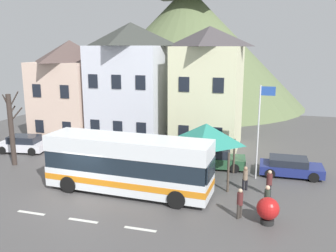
{
  "coord_description": "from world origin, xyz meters",
  "views": [
    {
      "loc": [
        9.98,
        -16.51,
        8.34
      ],
      "look_at": [
        3.86,
        4.54,
        3.46
      ],
      "focal_mm": 37.72,
      "sensor_mm": 36.0,
      "label": 1
    }
  ],
  "objects": [
    {
      "name": "parked_car_00",
      "position": [
        11.57,
        7.16,
        0.61
      ],
      "size": [
        4.06,
        2.07,
        1.22
      ],
      "rotation": [
        0.0,
        0.0,
        0.02
      ],
      "color": "navy",
      "rests_on": "ground_plane"
    },
    {
      "name": "townhouse_02",
      "position": [
        5.09,
        12.31,
        5.01
      ],
      "size": [
        5.11,
        6.69,
        10.03
      ],
      "color": "beige",
      "rests_on": "ground_plane"
    },
    {
      "name": "flagpole",
      "position": [
        9.5,
        5.92,
        3.58
      ],
      "size": [
        0.95,
        0.1,
        6.09
      ],
      "color": "silver",
      "rests_on": "ground_plane"
    },
    {
      "name": "parked_car_01",
      "position": [
        -9.12,
        6.82,
        0.66
      ],
      "size": [
        4.03,
        2.31,
        1.36
      ],
      "rotation": [
        0.0,
        0.0,
        3.29
      ],
      "color": "white",
      "rests_on": "ground_plane"
    },
    {
      "name": "transit_bus",
      "position": [
        2.32,
        1.54,
        1.68
      ],
      "size": [
        9.89,
        2.9,
        3.34
      ],
      "rotation": [
        0.0,
        0.0,
        -0.04
      ],
      "color": "white",
      "rests_on": "ground_plane"
    },
    {
      "name": "harbour_buoy",
      "position": [
        10.22,
        -0.14,
        0.74
      ],
      "size": [
        1.09,
        1.09,
        1.34
      ],
      "color": "black",
      "rests_on": "ground_plane"
    },
    {
      "name": "ground_plane",
      "position": [
        0.0,
        -0.0,
        -0.03
      ],
      "size": [
        40.0,
        60.0,
        0.07
      ],
      "color": "#4E4C4C"
    },
    {
      "name": "pedestrian_03",
      "position": [
        10.25,
        3.28,
        0.87
      ],
      "size": [
        0.32,
        0.32,
        1.56
      ],
      "color": "black",
      "rests_on": "ground_plane"
    },
    {
      "name": "townhouse_01",
      "position": [
        -1.65,
        12.18,
        5.22
      ],
      "size": [
        6.07,
        6.43,
        10.43
      ],
      "color": "silver",
      "rests_on": "ground_plane"
    },
    {
      "name": "public_bench",
      "position": [
        5.02,
        7.43,
        0.48
      ],
      "size": [
        1.76,
        0.48,
        0.87
      ],
      "color": "brown",
      "rests_on": "ground_plane"
    },
    {
      "name": "townhouse_00",
      "position": [
        -7.67,
        12.34,
        4.5
      ],
      "size": [
        5.35,
        6.73,
        9.01
      ],
      "color": "beige",
      "rests_on": "ground_plane"
    },
    {
      "name": "pedestrian_00",
      "position": [
        8.87,
        3.78,
        0.81
      ],
      "size": [
        0.32,
        0.29,
        1.48
      ],
      "color": "black",
      "rests_on": "ground_plane"
    },
    {
      "name": "pedestrian_02",
      "position": [
        10.16,
        0.81,
        0.85
      ],
      "size": [
        0.29,
        0.35,
        1.59
      ],
      "color": "black",
      "rests_on": "ground_plane"
    },
    {
      "name": "bare_tree_00",
      "position": [
        -7.58,
        3.89,
        2.7
      ],
      "size": [
        1.49,
        1.35,
        5.39
      ],
      "color": "#382D28",
      "rests_on": "ground_plane"
    },
    {
      "name": "parked_car_02",
      "position": [
        6.44,
        7.29,
        0.69
      ],
      "size": [
        4.41,
        2.18,
        1.43
      ],
      "rotation": [
        0.0,
        0.0,
        0.1
      ],
      "color": "#2A5636",
      "rests_on": "ground_plane"
    },
    {
      "name": "hilltop_castle",
      "position": [
        -2.27,
        35.47,
        9.02
      ],
      "size": [
        34.11,
        34.11,
        23.77
      ],
      "color": "#5D6D45",
      "rests_on": "ground_plane"
    },
    {
      "name": "bus_shelter",
      "position": [
        6.26,
        4.9,
        3.03
      ],
      "size": [
        3.6,
        3.6,
        3.7
      ],
      "color": "#473D33",
      "rests_on": "ground_plane"
    },
    {
      "name": "pedestrian_01",
      "position": [
        8.87,
        0.06,
        0.86
      ],
      "size": [
        0.3,
        0.31,
        1.58
      ],
      "color": "#38332D",
      "rests_on": "ground_plane"
    }
  ]
}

